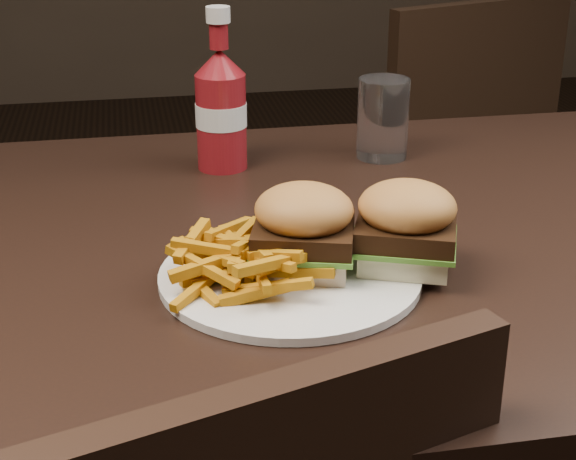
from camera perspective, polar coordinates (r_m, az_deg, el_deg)
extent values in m
cube|color=black|center=(0.99, -0.70, -1.33)|extent=(1.20, 0.80, 0.04)
cube|color=black|center=(1.96, 7.74, 1.90)|extent=(0.54, 0.54, 0.04)
cylinder|color=white|center=(0.87, 0.12, -2.97)|extent=(0.26, 0.26, 0.01)
cube|color=beige|center=(0.87, 1.02, -1.77)|extent=(0.11, 0.10, 0.02)
cube|color=beige|center=(0.89, 7.55, -1.54)|extent=(0.11, 0.11, 0.02)
cylinder|color=maroon|center=(1.17, -4.32, 6.84)|extent=(0.07, 0.07, 0.13)
cylinder|color=white|center=(1.22, 6.15, 7.19)|extent=(0.07, 0.07, 0.11)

